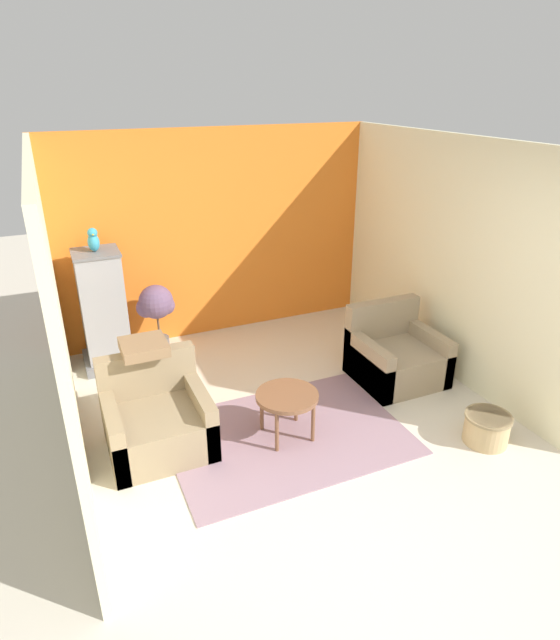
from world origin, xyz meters
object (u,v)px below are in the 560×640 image
at_px(armchair_right, 395,357).
at_px(birdcage, 104,312).
at_px(wicker_basket, 487,427).
at_px(parrot, 93,240).
at_px(armchair_left, 157,421).
at_px(potted_plant, 156,308).
at_px(coffee_table, 287,399).

xyz_separation_m(armchair_right, birdcage, (-2.83, 1.60, 0.39)).
xyz_separation_m(birdcage, wicker_basket, (2.92, -2.90, -0.50)).
relative_size(birdcage, parrot, 5.19).
distance_m(armchair_left, wicker_basket, 2.96).
xyz_separation_m(birdcage, parrot, (0.00, 0.00, 0.82)).
bearing_deg(parrot, armchair_right, -29.53).
height_order(armchair_left, parrot, parrot).
height_order(birdcage, parrot, parrot).
distance_m(birdcage, parrot, 0.82).
xyz_separation_m(parrot, wicker_basket, (2.92, -2.90, -1.32)).
bearing_deg(birdcage, armchair_left, -83.85).
height_order(armchair_right, potted_plant, potted_plant).
bearing_deg(parrot, armchair_left, -83.86).
xyz_separation_m(potted_plant, wicker_basket, (2.33, -2.94, -0.44)).
distance_m(coffee_table, armchair_right, 1.61).
height_order(coffee_table, armchair_left, armchair_left).
distance_m(birdcage, potted_plant, 0.59).
height_order(armchair_right, birdcage, birdcage).
relative_size(armchair_left, armchair_right, 1.00).
xyz_separation_m(coffee_table, armchair_right, (1.52, 0.49, -0.14)).
xyz_separation_m(armchair_left, armchair_right, (2.64, 0.17, 0.00)).
bearing_deg(potted_plant, wicker_basket, -51.63).
relative_size(potted_plant, wicker_basket, 2.07).
bearing_deg(coffee_table, armchair_right, 17.96).
distance_m(coffee_table, birdcage, 2.48).
height_order(coffee_table, birdcage, birdcage).
distance_m(coffee_table, armchair_left, 1.17).
xyz_separation_m(coffee_table, wicker_basket, (1.62, -0.80, -0.25)).
relative_size(coffee_table, wicker_basket, 1.37).
height_order(armchair_left, potted_plant, potted_plant).
bearing_deg(armchair_left, potted_plant, 77.58).
height_order(potted_plant, wicker_basket, potted_plant).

